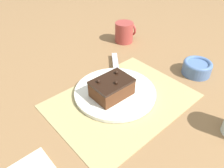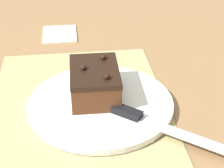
% 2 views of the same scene
% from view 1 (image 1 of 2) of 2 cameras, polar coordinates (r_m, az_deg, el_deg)
% --- Properties ---
extents(ground_plane, '(3.00, 3.00, 0.00)m').
position_cam_1_polar(ground_plane, '(0.73, 2.57, -4.40)').
color(ground_plane, olive).
extents(placemat_woven, '(0.46, 0.34, 0.00)m').
position_cam_1_polar(placemat_woven, '(0.73, 2.57, -4.28)').
color(placemat_woven, tan).
rests_on(placemat_woven, ground_plane).
extents(cake_plate, '(0.28, 0.28, 0.01)m').
position_cam_1_polar(cake_plate, '(0.75, 0.83, -2.06)').
color(cake_plate, white).
rests_on(cake_plate, placemat_woven).
extents(chocolate_cake, '(0.13, 0.09, 0.07)m').
position_cam_1_polar(chocolate_cake, '(0.71, -0.06, -0.96)').
color(chocolate_cake, '#512D19').
rests_on(chocolate_cake, cake_plate).
extents(serving_knife, '(0.16, 0.20, 0.01)m').
position_cam_1_polar(serving_knife, '(0.82, 1.29, 2.84)').
color(serving_knife, black).
rests_on(serving_knife, cake_plate).
extents(small_bowl, '(0.11, 0.11, 0.05)m').
position_cam_1_polar(small_bowl, '(0.90, 21.33, 4.08)').
color(small_bowl, '#4C6B9E').
rests_on(small_bowl, ground_plane).
extents(coffee_mug, '(0.10, 0.09, 0.10)m').
position_cam_1_polar(coffee_mug, '(1.08, 3.27, 13.37)').
color(coffee_mug, '#993833').
rests_on(coffee_mug, ground_plane).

